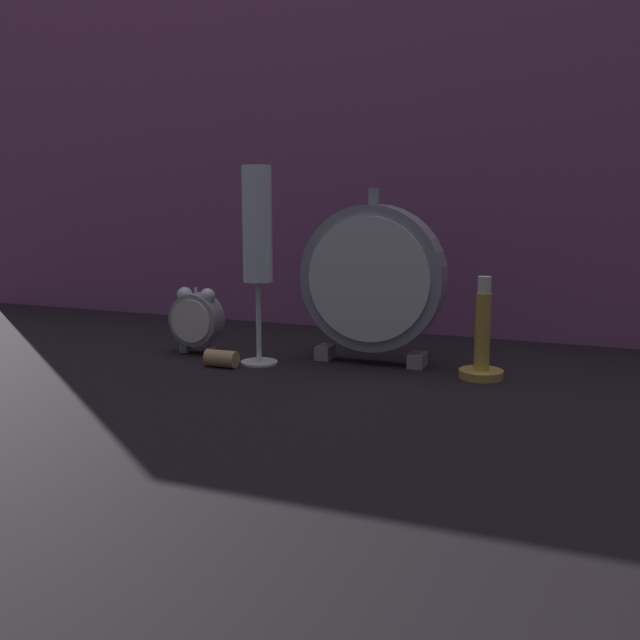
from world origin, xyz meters
TOP-DOWN VIEW (x-y plane):
  - ground_plane at (0.00, 0.00)m, footprint 4.00×4.00m
  - fabric_backdrop_drape at (0.00, 0.33)m, footprint 1.64×0.01m
  - alarm_clock_twin_bell at (-0.18, 0.06)m, footprint 0.07×0.03m
  - mantel_clock_silver at (0.07, 0.10)m, footprint 0.19×0.04m
  - champagne_flute at (-0.07, 0.04)m, footprint 0.05×0.05m
  - brass_candlestick at (0.21, 0.07)m, footprint 0.05×0.05m
  - wine_cork at (-0.11, 0.01)m, footprint 0.04×0.02m

SIDE VIEW (x-z plane):
  - ground_plane at x=0.00m, z-range 0.00..0.00m
  - wine_cork at x=-0.11m, z-range 0.00..0.02m
  - brass_candlestick at x=0.21m, z-range -0.02..0.10m
  - alarm_clock_twin_bell at x=-0.18m, z-range 0.00..0.10m
  - mantel_clock_silver at x=0.07m, z-range 0.00..0.22m
  - champagne_flute at x=-0.07m, z-range 0.04..0.29m
  - fabric_backdrop_drape at x=0.00m, z-range 0.00..0.63m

